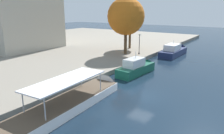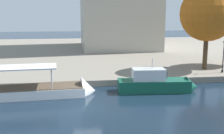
{
  "view_description": "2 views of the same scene",
  "coord_description": "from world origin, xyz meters",
  "px_view_note": "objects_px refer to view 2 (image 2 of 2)",
  "views": [
    {
      "loc": [
        -20.55,
        -9.93,
        9.35
      ],
      "look_at": [
        1.57,
        5.03,
        2.22
      ],
      "focal_mm": 34.52,
      "sensor_mm": 36.0,
      "label": 1
    },
    {
      "loc": [
        -1.15,
        -23.03,
        8.05
      ],
      "look_at": [
        3.22,
        7.79,
        2.1
      ],
      "focal_mm": 44.66,
      "sensor_mm": 36.0,
      "label": 2
    }
  ],
  "objects_px": {
    "motor_yacht_2": "(158,85)",
    "tree_0": "(209,15)",
    "tour_boat_1": "(24,93)",
    "lamp_post": "(224,53)"
  },
  "relations": [
    {
      "from": "tour_boat_1",
      "to": "tree_0",
      "type": "distance_m",
      "value": 24.82
    },
    {
      "from": "tour_boat_1",
      "to": "tree_0",
      "type": "height_order",
      "value": "tree_0"
    },
    {
      "from": "tour_boat_1",
      "to": "tree_0",
      "type": "xyz_separation_m",
      "value": [
        22.5,
        7.27,
        7.55
      ]
    },
    {
      "from": "motor_yacht_2",
      "to": "tree_0",
      "type": "relative_size",
      "value": 0.78
    },
    {
      "from": "motor_yacht_2",
      "to": "tree_0",
      "type": "xyz_separation_m",
      "value": [
        8.83,
        7.25,
        7.21
      ]
    },
    {
      "from": "lamp_post",
      "to": "tree_0",
      "type": "distance_m",
      "value": 5.37
    },
    {
      "from": "tour_boat_1",
      "to": "lamp_post",
      "type": "distance_m",
      "value": 24.32
    },
    {
      "from": "motor_yacht_2",
      "to": "tree_0",
      "type": "bearing_deg",
      "value": 43.63
    },
    {
      "from": "lamp_post",
      "to": "tour_boat_1",
      "type": "bearing_deg",
      "value": -168.24
    },
    {
      "from": "tour_boat_1",
      "to": "lamp_post",
      "type": "bearing_deg",
      "value": 8.56
    }
  ]
}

